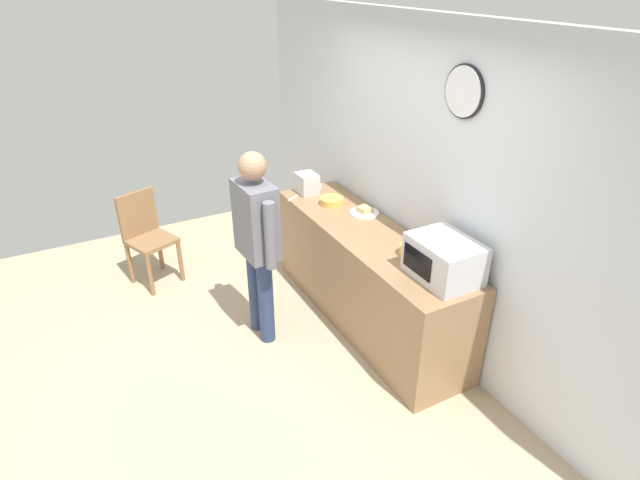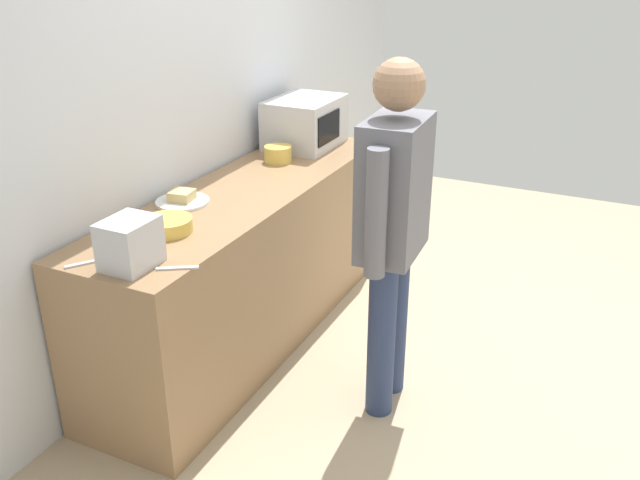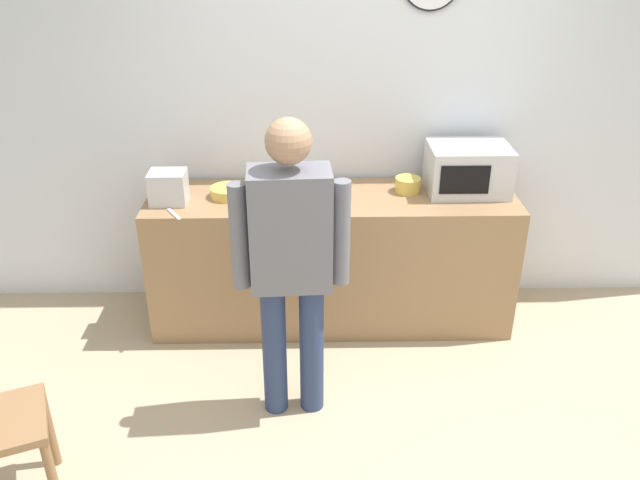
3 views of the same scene
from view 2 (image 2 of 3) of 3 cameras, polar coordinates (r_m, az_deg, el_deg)
The scene contains 11 objects.
ground_plane at distance 3.80m, azimuth 12.17°, elevation -10.38°, with size 6.00×6.00×0.00m, color tan.
back_wall at distance 3.90m, azimuth -9.86°, elevation 11.67°, with size 5.40×0.13×2.60m.
kitchen_counter at distance 3.82m, azimuth -5.92°, elevation -1.99°, with size 2.32×0.62×0.89m, color #93704C.
microwave at distance 4.36m, azimuth -1.24°, elevation 9.76°, with size 0.50×0.39×0.30m.
sandwich_plate at distance 3.48m, azimuth -11.38°, elevation 3.32°, with size 0.27×0.27×0.07m.
salad_bowl at distance 4.06m, azimuth -3.51°, elevation 7.15°, with size 0.16×0.16×0.09m, color gold.
cereal_bowl at distance 3.15m, azimuth -12.52°, elevation 1.22°, with size 0.22×0.22×0.06m, color gold.
toaster at distance 2.83m, azimuth -15.53°, elevation -0.27°, with size 0.22×0.18×0.20m, color silver.
fork_utensil at distance 2.80m, azimuth -11.77°, elevation -2.30°, with size 0.17×0.02×0.01m, color silver.
spoon_utensil at distance 2.94m, azimuth -18.87°, elevation -1.82°, with size 0.17×0.02×0.01m, color silver.
person_standing at distance 3.05m, azimuth 6.09°, elevation 1.86°, with size 0.59×0.26×1.67m.
Camera 2 is at (-3.10, -0.61, 2.11)m, focal length 38.51 mm.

